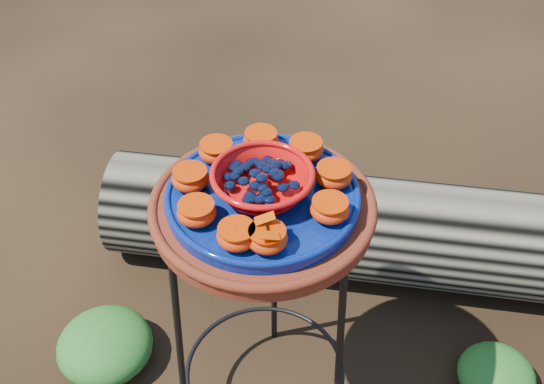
# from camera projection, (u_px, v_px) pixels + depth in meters

# --- Properties ---
(plant_stand) EXTENTS (0.44, 0.44, 0.70)m
(plant_stand) POSITION_uv_depth(u_px,v_px,m) (264.00, 322.00, 1.61)
(plant_stand) COLOR black
(plant_stand) RESTS_ON ground
(terracotta_saucer) EXTENTS (0.44, 0.44, 0.04)m
(terracotta_saucer) POSITION_uv_depth(u_px,v_px,m) (263.00, 209.00, 1.36)
(terracotta_saucer) COLOR #5F2F13
(terracotta_saucer) RESTS_ON plant_stand
(cobalt_plate) EXTENTS (0.38, 0.38, 0.03)m
(cobalt_plate) POSITION_uv_depth(u_px,v_px,m) (263.00, 198.00, 1.34)
(cobalt_plate) COLOR #000A3B
(cobalt_plate) RESTS_ON terracotta_saucer
(red_bowl) EXTENTS (0.19, 0.19, 0.05)m
(red_bowl) POSITION_uv_depth(u_px,v_px,m) (262.00, 183.00, 1.31)
(red_bowl) COLOR red
(red_bowl) RESTS_ON cobalt_plate
(glass_gems) EXTENTS (0.15, 0.15, 0.03)m
(glass_gems) POSITION_uv_depth(u_px,v_px,m) (262.00, 168.00, 1.29)
(glass_gems) COLOR black
(glass_gems) RESTS_ON red_bowl
(orange_half_0) EXTENTS (0.07, 0.07, 0.04)m
(orange_half_0) POSITION_uv_depth(u_px,v_px,m) (267.00, 238.00, 1.21)
(orange_half_0) COLOR red
(orange_half_0) RESTS_ON cobalt_plate
(orange_half_1) EXTENTS (0.07, 0.07, 0.04)m
(orange_half_1) POSITION_uv_depth(u_px,v_px,m) (330.00, 209.00, 1.27)
(orange_half_1) COLOR red
(orange_half_1) RESTS_ON cobalt_plate
(orange_half_2) EXTENTS (0.07, 0.07, 0.04)m
(orange_half_2) POSITION_uv_depth(u_px,v_px,m) (334.00, 176.00, 1.34)
(orange_half_2) COLOR red
(orange_half_2) RESTS_ON cobalt_plate
(orange_half_3) EXTENTS (0.07, 0.07, 0.04)m
(orange_half_3) POSITION_uv_depth(u_px,v_px,m) (306.00, 149.00, 1.40)
(orange_half_3) COLOR red
(orange_half_3) RESTS_ON cobalt_plate
(orange_half_4) EXTENTS (0.07, 0.07, 0.04)m
(orange_half_4) POSITION_uv_depth(u_px,v_px,m) (261.00, 140.00, 1.42)
(orange_half_4) COLOR red
(orange_half_4) RESTS_ON cobalt_plate
(orange_half_5) EXTENTS (0.07, 0.07, 0.04)m
(orange_half_5) POSITION_uv_depth(u_px,v_px,m) (217.00, 151.00, 1.40)
(orange_half_5) COLOR red
(orange_half_5) RESTS_ON cobalt_plate
(orange_half_6) EXTENTS (0.07, 0.07, 0.04)m
(orange_half_6) POSITION_uv_depth(u_px,v_px,m) (190.00, 179.00, 1.33)
(orange_half_6) COLOR red
(orange_half_6) RESTS_ON cobalt_plate
(orange_half_7) EXTENTS (0.07, 0.07, 0.04)m
(orange_half_7) POSITION_uv_depth(u_px,v_px,m) (197.00, 212.00, 1.26)
(orange_half_7) COLOR red
(orange_half_7) RESTS_ON cobalt_plate
(orange_half_8) EXTENTS (0.07, 0.07, 0.04)m
(orange_half_8) POSITION_uv_depth(u_px,v_px,m) (237.00, 236.00, 1.22)
(orange_half_8) COLOR red
(orange_half_8) RESTS_ON cobalt_plate
(butterfly) EXTENTS (0.09, 0.07, 0.01)m
(butterfly) POSITION_uv_depth(u_px,v_px,m) (267.00, 228.00, 1.19)
(butterfly) COLOR #D23C00
(butterfly) RESTS_ON orange_half_0
(driftwood_log) EXTENTS (1.77, 0.54, 0.33)m
(driftwood_log) POSITION_uv_depth(u_px,v_px,m) (390.00, 231.00, 2.09)
(driftwood_log) COLOR black
(driftwood_log) RESTS_ON ground
(foliage_left) EXTENTS (0.27, 0.27, 0.13)m
(foliage_left) POSITION_uv_depth(u_px,v_px,m) (105.00, 344.00, 1.90)
(foliage_left) COLOR #17561C
(foliage_left) RESTS_ON ground
(foliage_right) EXTENTS (0.21, 0.21, 0.11)m
(foliage_right) POSITION_uv_depth(u_px,v_px,m) (497.00, 374.00, 1.84)
(foliage_right) COLOR #17561C
(foliage_right) RESTS_ON ground
(foliage_back) EXTENTS (0.27, 0.27, 0.14)m
(foliage_back) POSITION_uv_depth(u_px,v_px,m) (237.00, 219.00, 2.27)
(foliage_back) COLOR #17561C
(foliage_back) RESTS_ON ground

